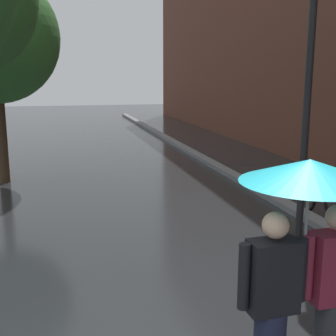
# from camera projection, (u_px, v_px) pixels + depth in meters

# --- Properties ---
(kerb_strip) EXTENTS (0.30, 36.00, 0.12)m
(kerb_strip) POSITION_uv_depth(u_px,v_px,m) (211.00, 163.00, 13.19)
(kerb_strip) COLOR slate
(kerb_strip) RESTS_ON ground
(parked_bicycle_4) EXTENTS (1.12, 0.76, 0.96)m
(parked_bicycle_4) POSITION_uv_depth(u_px,v_px,m) (330.00, 192.00, 8.66)
(parked_bicycle_4) COLOR black
(parked_bicycle_4) RESTS_ON ground
(couple_under_umbrella) EXTENTS (1.15, 1.09, 2.01)m
(couple_under_umbrella) POSITION_uv_depth(u_px,v_px,m) (306.00, 243.00, 3.43)
(couple_under_umbrella) COLOR #1E233D
(couple_under_umbrella) RESTS_ON ground
(street_lamp_post) EXTENTS (0.24, 0.24, 4.18)m
(street_lamp_post) POSITION_uv_depth(u_px,v_px,m) (308.00, 88.00, 6.81)
(street_lamp_post) COLOR black
(street_lamp_post) RESTS_ON ground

